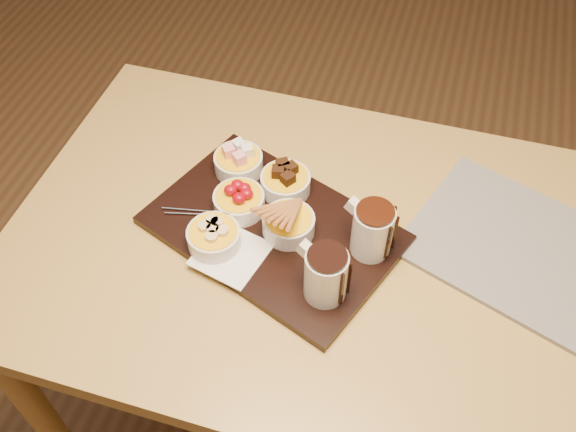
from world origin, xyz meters
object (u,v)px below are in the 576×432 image
(dining_table, at_px, (317,272))
(pitcher_dark_chocolate, at_px, (326,275))
(pitcher_milk_chocolate, at_px, (372,231))
(bowl_strawberries, at_px, (239,202))
(serving_board, at_px, (273,229))
(newspaper, at_px, (516,247))

(dining_table, distance_m, pitcher_dark_chocolate, 0.21)
(dining_table, height_order, pitcher_milk_chocolate, pitcher_milk_chocolate)
(dining_table, distance_m, bowl_strawberries, 0.22)
(serving_board, distance_m, bowl_strawberries, 0.08)
(serving_board, xyz_separation_m, bowl_strawberries, (-0.08, 0.02, 0.03))
(serving_board, xyz_separation_m, pitcher_dark_chocolate, (0.13, -0.12, 0.06))
(serving_board, bearing_deg, newspaper, 33.00)
(pitcher_dark_chocolate, distance_m, pitcher_milk_chocolate, 0.13)
(pitcher_milk_chocolate, bearing_deg, dining_table, -158.73)
(serving_board, height_order, pitcher_milk_chocolate, pitcher_milk_chocolate)
(pitcher_milk_chocolate, xyz_separation_m, newspaper, (0.27, 0.09, -0.06))
(bowl_strawberries, height_order, newspaper, bowl_strawberries)
(newspaper, bearing_deg, bowl_strawberries, -152.54)
(pitcher_milk_chocolate, distance_m, newspaper, 0.29)
(bowl_strawberries, relative_size, pitcher_dark_chocolate, 0.97)
(serving_board, distance_m, pitcher_dark_chocolate, 0.19)
(serving_board, relative_size, pitcher_dark_chocolate, 4.47)
(serving_board, relative_size, newspaper, 1.21)
(pitcher_dark_chocolate, distance_m, newspaper, 0.39)
(serving_board, relative_size, pitcher_milk_chocolate, 4.47)
(bowl_strawberries, relative_size, newspaper, 0.26)
(dining_table, distance_m, newspaper, 0.39)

